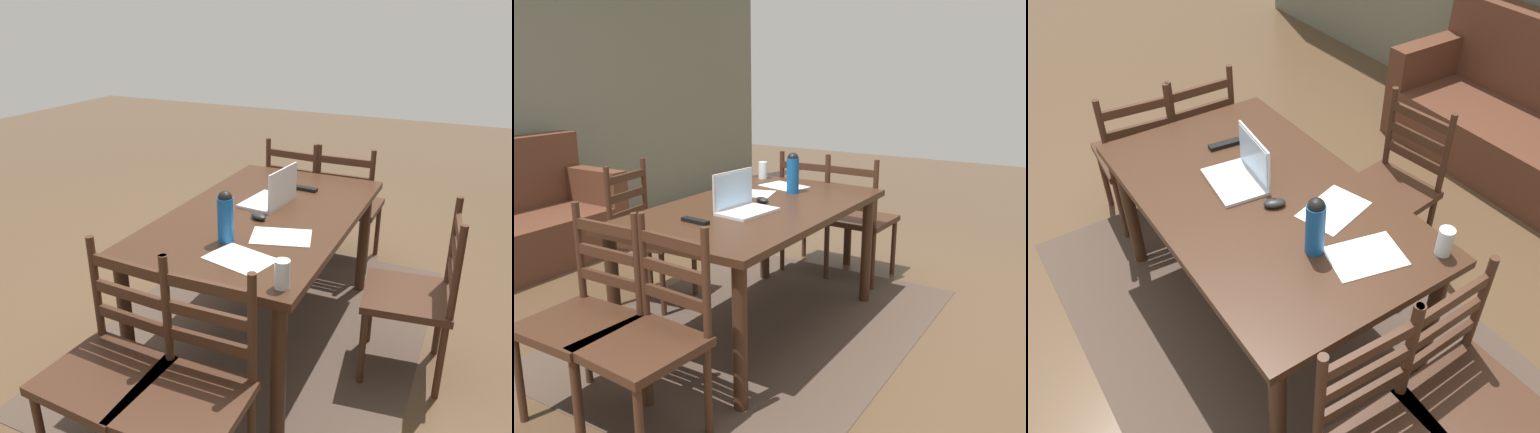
% 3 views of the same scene
% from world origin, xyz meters
% --- Properties ---
extents(ground_plane, '(14.00, 14.00, 0.00)m').
position_xyz_m(ground_plane, '(0.00, 0.00, 0.00)').
color(ground_plane, brown).
extents(area_rug, '(2.44, 1.82, 0.01)m').
position_xyz_m(area_rug, '(0.00, 0.00, 0.00)').
color(area_rug, '#47382D').
rests_on(area_rug, ground).
extents(dining_table, '(1.66, 0.97, 0.78)m').
position_xyz_m(dining_table, '(0.00, 0.00, 0.69)').
color(dining_table, '#382114').
rests_on(dining_table, ground).
extents(chair_right_far, '(0.45, 0.45, 0.95)m').
position_xyz_m(chair_right_far, '(1.12, 0.19, 0.46)').
color(chair_right_far, '#3D2316').
rests_on(chair_right_far, ground).
extents(chair_left_far, '(0.44, 0.44, 0.95)m').
position_xyz_m(chair_left_far, '(-1.12, 0.19, 0.46)').
color(chair_left_far, '#3D2316').
rests_on(chair_left_far, ground).
extents(chair_left_near, '(0.47, 0.47, 0.95)m').
position_xyz_m(chair_left_near, '(-1.12, -0.20, 0.46)').
color(chair_left_near, '#3D2316').
rests_on(chair_left_near, ground).
extents(chair_far_head, '(0.49, 0.49, 0.95)m').
position_xyz_m(chair_far_head, '(-0.01, 0.86, 0.46)').
color(chair_far_head, '#3D2316').
rests_on(chair_far_head, ground).
extents(couch, '(1.80, 0.80, 1.00)m').
position_xyz_m(couch, '(-0.18, 2.26, 0.36)').
color(couch, '#512D1E').
rests_on(couch, ground).
extents(laptop, '(0.34, 0.26, 0.23)m').
position_xyz_m(laptop, '(-0.15, -0.01, 0.83)').
color(laptop, silver).
rests_on(laptop, dining_table).
extents(water_bottle, '(0.08, 0.08, 0.26)m').
position_xyz_m(water_bottle, '(0.42, -0.01, 0.91)').
color(water_bottle, '#145199').
rests_on(water_bottle, dining_table).
extents(drinking_glass, '(0.06, 0.06, 0.12)m').
position_xyz_m(drinking_glass, '(0.72, 0.40, 0.84)').
color(drinking_glass, silver).
rests_on(drinking_glass, dining_table).
extents(computer_mouse, '(0.09, 0.12, 0.03)m').
position_xyz_m(computer_mouse, '(0.10, 0.01, 0.79)').
color(computer_mouse, black).
rests_on(computer_mouse, dining_table).
extents(tv_remote, '(0.06, 0.17, 0.02)m').
position_xyz_m(tv_remote, '(-0.46, 0.07, 0.79)').
color(tv_remote, black).
rests_on(tv_remote, dining_table).
extents(paper_stack_left, '(0.28, 0.34, 0.00)m').
position_xyz_m(paper_stack_left, '(0.26, 0.21, 0.78)').
color(paper_stack_left, white).
rests_on(paper_stack_left, dining_table).
extents(paper_stack_right, '(0.27, 0.34, 0.00)m').
position_xyz_m(paper_stack_right, '(0.57, 0.13, 0.78)').
color(paper_stack_right, white).
rests_on(paper_stack_right, dining_table).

